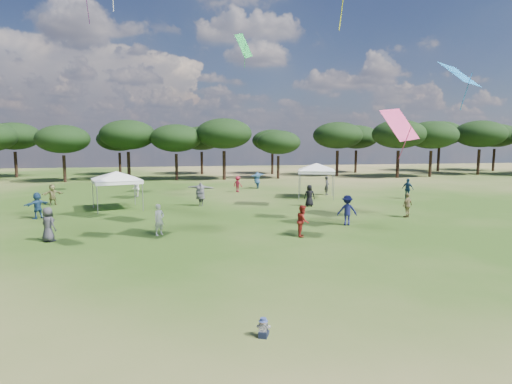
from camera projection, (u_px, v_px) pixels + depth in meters
The scene contains 6 objects.
ground at pixel (259, 374), 9.45m from camera, with size 140.00×140.00×0.00m, color #315018.
tree_line at pixel (215, 136), 55.55m from camera, with size 108.78×17.63×7.77m.
tent_left at pixel (116, 173), 30.84m from camera, with size 6.27×6.27×3.09m.
tent_right at pixel (317, 165), 36.94m from camera, with size 5.95×5.95×3.31m.
toddler at pixel (263, 328), 11.18m from camera, with size 0.40×0.43×0.53m.
festival_crowd at pixel (223, 195), 32.58m from camera, with size 30.09×23.07×1.82m.
Camera 1 is at (-1.51, -8.74, 5.19)m, focal length 30.00 mm.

